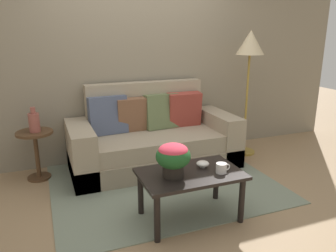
# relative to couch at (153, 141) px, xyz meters

# --- Properties ---
(ground_plane) EXTENTS (14.00, 14.00, 0.00)m
(ground_plane) POSITION_rel_couch_xyz_m (-0.07, -0.71, -0.33)
(ground_plane) COLOR #997A56
(wall_back) EXTENTS (6.40, 0.12, 2.83)m
(wall_back) POSITION_rel_couch_xyz_m (-0.07, 0.48, 1.08)
(wall_back) COLOR gray
(wall_back) RESTS_ON ground
(area_rug) EXTENTS (2.45, 1.96, 0.01)m
(area_rug) POSITION_rel_couch_xyz_m (-0.07, -0.56, -0.33)
(area_rug) COLOR gray
(area_rug) RESTS_ON ground
(couch) EXTENTS (2.08, 0.91, 1.05)m
(couch) POSITION_rel_couch_xyz_m (0.00, 0.00, 0.00)
(couch) COLOR gray
(couch) RESTS_ON ground
(coffee_table) EXTENTS (0.92, 0.58, 0.46)m
(coffee_table) POSITION_rel_couch_xyz_m (-0.10, -1.33, 0.06)
(coffee_table) COLOR black
(coffee_table) RESTS_ON ground
(side_table) EXTENTS (0.41, 0.41, 0.58)m
(side_table) POSITION_rel_couch_xyz_m (-1.39, 0.11, 0.07)
(side_table) COLOR #4C331E
(side_table) RESTS_ON ground
(floor_lamp) EXTENTS (0.37, 0.37, 1.70)m
(floor_lamp) POSITION_rel_couch_xyz_m (1.36, -0.04, 1.09)
(floor_lamp) COLOR olive
(floor_lamp) RESTS_ON ground
(potted_plant) EXTENTS (0.30, 0.30, 0.30)m
(potted_plant) POSITION_rel_couch_xyz_m (-0.27, -1.35, 0.31)
(potted_plant) COLOR black
(potted_plant) RESTS_ON coffee_table
(coffee_mug) EXTENTS (0.14, 0.10, 0.09)m
(coffee_mug) POSITION_rel_couch_xyz_m (0.16, -1.43, 0.17)
(coffee_mug) COLOR white
(coffee_mug) RESTS_ON coffee_table
(snack_bowl) EXTENTS (0.12, 0.12, 0.06)m
(snack_bowl) POSITION_rel_couch_xyz_m (0.06, -1.27, 0.16)
(snack_bowl) COLOR silver
(snack_bowl) RESTS_ON coffee_table
(table_vase) EXTENTS (0.12, 0.12, 0.29)m
(table_vase) POSITION_rel_couch_xyz_m (-1.38, 0.10, 0.36)
(table_vase) COLOR #934C42
(table_vase) RESTS_ON side_table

